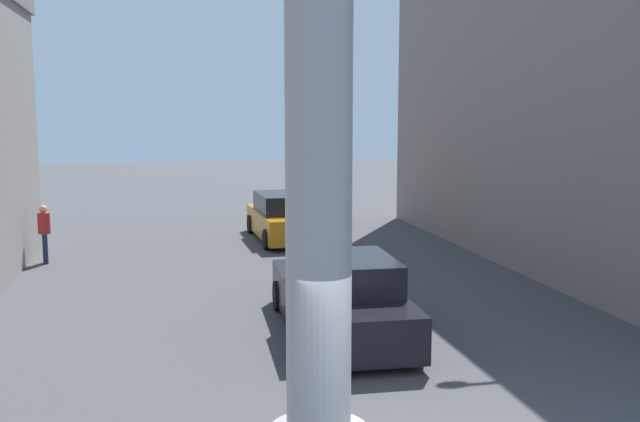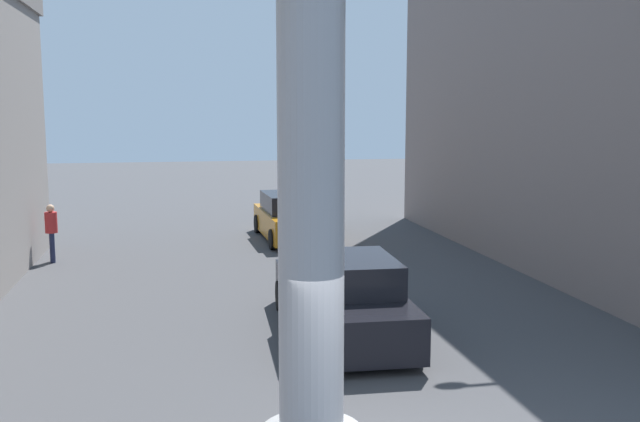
{
  "view_description": "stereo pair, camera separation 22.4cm",
  "coord_description": "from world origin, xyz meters",
  "px_view_note": "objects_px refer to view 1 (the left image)",
  "views": [
    {
      "loc": [
        -2.58,
        -6.67,
        4.25
      ],
      "look_at": [
        0.0,
        5.07,
        2.58
      ],
      "focal_mm": 40.0,
      "sensor_mm": 36.0,
      "label": 1
    },
    {
      "loc": [
        -2.36,
        -6.71,
        4.25
      ],
      "look_at": [
        0.0,
        5.07,
        2.58
      ],
      "focal_mm": 40.0,
      "sensor_mm": 36.0,
      "label": 2
    }
  ],
  "objects_px": {
    "street_lamp": "(580,96)",
    "car_far": "(286,218)",
    "neon_sign_pole": "(319,30)",
    "car_lead": "(340,298)",
    "pedestrian_far_left": "(44,229)",
    "palm_tree_far_left": "(16,65)"
  },
  "relations": [
    {
      "from": "car_far",
      "to": "palm_tree_far_left",
      "type": "xyz_separation_m",
      "value": [
        -8.49,
        1.72,
        5.01
      ]
    },
    {
      "from": "neon_sign_pole",
      "to": "pedestrian_far_left",
      "type": "xyz_separation_m",
      "value": [
        -4.96,
        13.56,
        -4.13
      ]
    },
    {
      "from": "car_far",
      "to": "pedestrian_far_left",
      "type": "relative_size",
      "value": 2.78
    },
    {
      "from": "neon_sign_pole",
      "to": "car_lead",
      "type": "bearing_deg",
      "value": 73.7
    },
    {
      "from": "neon_sign_pole",
      "to": "palm_tree_far_left",
      "type": "distance_m",
      "value": 18.62
    },
    {
      "from": "car_lead",
      "to": "palm_tree_far_left",
      "type": "relative_size",
      "value": 0.55
    },
    {
      "from": "neon_sign_pole",
      "to": "street_lamp",
      "type": "relative_size",
      "value": 1.46
    },
    {
      "from": "car_lead",
      "to": "car_far",
      "type": "xyz_separation_m",
      "value": [
        0.71,
        10.33,
        0.03
      ]
    },
    {
      "from": "street_lamp",
      "to": "car_far",
      "type": "distance_m",
      "value": 11.13
    },
    {
      "from": "car_lead",
      "to": "pedestrian_far_left",
      "type": "relative_size",
      "value": 3.09
    },
    {
      "from": "neon_sign_pole",
      "to": "car_far",
      "type": "relative_size",
      "value": 2.41
    },
    {
      "from": "neon_sign_pole",
      "to": "street_lamp",
      "type": "bearing_deg",
      "value": 42.49
    },
    {
      "from": "street_lamp",
      "to": "car_far",
      "type": "bearing_deg",
      "value": 118.07
    },
    {
      "from": "street_lamp",
      "to": "pedestrian_far_left",
      "type": "relative_size",
      "value": 4.58
    },
    {
      "from": "car_lead",
      "to": "palm_tree_far_left",
      "type": "bearing_deg",
      "value": 122.84
    },
    {
      "from": "palm_tree_far_left",
      "to": "pedestrian_far_left",
      "type": "distance_m",
      "value": 6.34
    },
    {
      "from": "street_lamp",
      "to": "pedestrian_far_left",
      "type": "bearing_deg",
      "value": 150.37
    },
    {
      "from": "car_lead",
      "to": "palm_tree_far_left",
      "type": "height_order",
      "value": "palm_tree_far_left"
    },
    {
      "from": "palm_tree_far_left",
      "to": "pedestrian_far_left",
      "type": "xyz_separation_m",
      "value": [
        1.21,
        -3.99,
        -4.78
      ]
    },
    {
      "from": "palm_tree_far_left",
      "to": "neon_sign_pole",
      "type": "bearing_deg",
      "value": -70.62
    },
    {
      "from": "car_far",
      "to": "palm_tree_far_left",
      "type": "relative_size",
      "value": 0.5
    },
    {
      "from": "neon_sign_pole",
      "to": "pedestrian_far_left",
      "type": "height_order",
      "value": "neon_sign_pole"
    }
  ]
}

